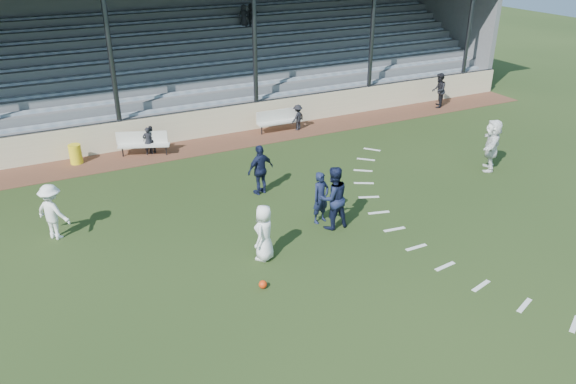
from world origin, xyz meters
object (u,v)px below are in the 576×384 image
Objects in this scene: bench_left at (143,141)px; player_navy_lead at (321,198)px; trash_bin at (76,154)px; bench_right at (278,119)px; player_white_lead at (264,233)px; football at (263,284)px; official at (439,90)px.

bench_left is 8.76m from player_navy_lead.
bench_right is at bearing -0.53° from trash_bin.
trash_bin is (-2.54, 0.28, -0.19)m from bench_left.
trash_bin is 10.13m from player_white_lead.
player_white_lead reaches higher than football.
player_white_lead is (-4.92, -9.35, 0.22)m from bench_right.
official is at bearing -0.94° from bench_right.
player_white_lead is at bearing -68.77° from trash_bin.
player_navy_lead reaches higher than bench_left.
bench_left is at bearing -46.99° from official.
bench_left reaches higher than football.
player_navy_lead is 0.96× the size of official.
bench_right is 1.22× the size of player_navy_lead.
trash_bin is at bearing -47.84° from official.
official reaches higher than trash_bin.
official is (14.78, -0.12, 0.29)m from bench_left.
bench_right is at bearing 59.27° from player_navy_lead.
trash_bin is 10.29m from player_navy_lead.
player_white_lead is 0.94× the size of official.
bench_left is 1.25× the size of player_white_lead.
bench_left and bench_right have the same top height.
player_white_lead is at bearing -13.03° from official.
trash_bin is 0.44× the size of official.
bench_right is 8.75m from official.
bench_left is 9.23m from player_white_lead.
player_white_lead is 0.98× the size of player_navy_lead.
bench_right is 9.44× the size of football.
football is (-5.55, -10.63, -0.48)m from bench_right.
trash_bin is 3.54× the size of football.
official is (8.74, -0.32, 0.29)m from bench_right.
trash_bin is 17.33m from official.
bench_left is 2.67× the size of trash_bin.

